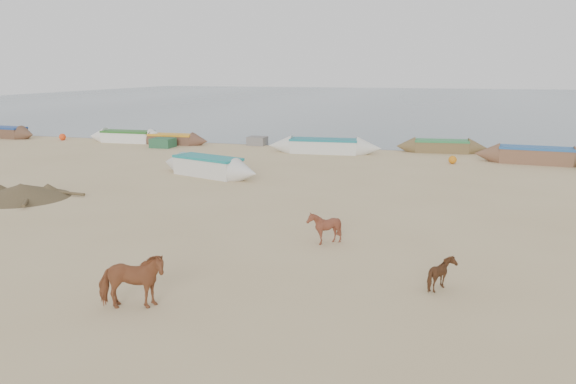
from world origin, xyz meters
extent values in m
plane|color=tan|center=(0.00, 0.00, 0.00)|extent=(140.00, 140.00, 0.00)
plane|color=slate|center=(0.00, 82.00, 0.01)|extent=(160.00, 160.00, 0.00)
imported|color=brown|center=(-1.15, -3.76, 0.62)|extent=(1.61, 1.14, 1.24)
imported|color=brown|center=(1.74, 1.87, 0.50)|extent=(0.91, 0.81, 0.99)
imported|color=brown|center=(5.16, -0.80, 0.38)|extent=(0.66, 0.77, 0.76)
cone|color=brown|center=(-11.16, 4.29, 0.28)|extent=(4.10, 4.10, 0.56)
cube|color=#285A3A|center=(-13.07, 19.09, 0.30)|extent=(1.40, 1.20, 0.60)
sphere|color=#C57012|center=(5.19, 17.77, 0.22)|extent=(0.44, 0.44, 0.44)
cube|color=slate|center=(-7.55, 21.98, 0.28)|extent=(1.20, 1.10, 0.56)
sphere|color=#E74315|center=(-21.86, 20.38, 0.24)|extent=(0.48, 0.48, 0.48)
camera|label=1|loc=(5.25, -13.54, 5.02)|focal=35.00mm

